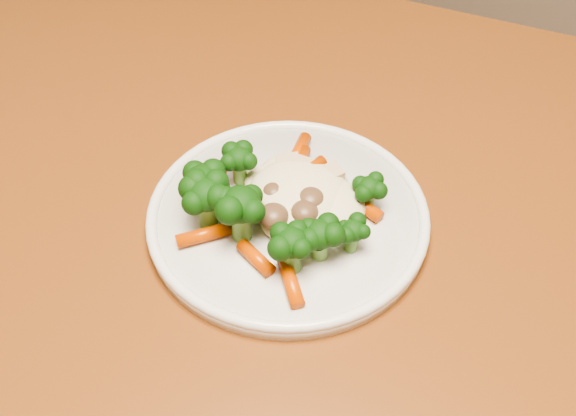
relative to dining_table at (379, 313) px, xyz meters
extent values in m
cube|color=brown|center=(0.00, 0.00, 0.08)|extent=(1.33, 1.05, 0.04)
cube|color=brown|center=(-0.59, 0.19, -0.29)|extent=(0.07, 0.07, 0.71)
cylinder|color=white|center=(-0.08, -0.04, 0.11)|extent=(0.25, 0.25, 0.01)
ellipsoid|color=#F6ECC5|center=(-0.08, -0.02, 0.13)|extent=(0.11, 0.09, 0.04)
ellipsoid|color=black|center=(-0.14, -0.08, 0.14)|extent=(0.05, 0.05, 0.05)
ellipsoid|color=black|center=(-0.10, -0.08, 0.14)|extent=(0.05, 0.05, 0.05)
ellipsoid|color=black|center=(-0.05, -0.08, 0.14)|extent=(0.04, 0.04, 0.04)
ellipsoid|color=black|center=(-0.03, -0.06, 0.13)|extent=(0.04, 0.04, 0.04)
ellipsoid|color=black|center=(-0.02, -0.03, 0.13)|extent=(0.03, 0.03, 0.03)
ellipsoid|color=black|center=(-0.03, 0.01, 0.13)|extent=(0.03, 0.03, 0.03)
ellipsoid|color=black|center=(-0.14, -0.03, 0.13)|extent=(0.04, 0.04, 0.04)
ellipsoid|color=black|center=(-0.13, -0.09, 0.14)|extent=(0.05, 0.05, 0.05)
cylinder|color=#DD5005|center=(-0.11, 0.01, 0.12)|extent=(0.03, 0.05, 0.01)
cylinder|color=#DD5005|center=(-0.08, 0.01, 0.12)|extent=(0.03, 0.04, 0.01)
cylinder|color=#DD5005|center=(-0.04, 0.01, 0.12)|extent=(0.05, 0.02, 0.01)
cylinder|color=#DD5005|center=(-0.15, -0.05, 0.12)|extent=(0.03, 0.04, 0.01)
cylinder|color=#DD5005|center=(-0.12, -0.10, 0.12)|extent=(0.04, 0.05, 0.01)
cylinder|color=#DD5005|center=(-0.07, -0.09, 0.12)|extent=(0.04, 0.02, 0.01)
cylinder|color=#DD5005|center=(-0.03, -0.10, 0.12)|extent=(0.04, 0.04, 0.01)
cylinder|color=#DD5005|center=(-0.07, -0.03, 0.13)|extent=(0.02, 0.05, 0.01)
cylinder|color=#DD5005|center=(-0.09, 0.00, 0.13)|extent=(0.02, 0.05, 0.01)
cylinder|color=#DD5005|center=(-0.12, 0.03, 0.12)|extent=(0.03, 0.05, 0.01)
ellipsoid|color=brown|center=(-0.07, -0.03, 0.13)|extent=(0.03, 0.03, 0.02)
ellipsoid|color=brown|center=(-0.06, -0.04, 0.13)|extent=(0.02, 0.02, 0.02)
ellipsoid|color=brown|center=(-0.10, -0.04, 0.13)|extent=(0.02, 0.02, 0.01)
ellipsoid|color=brown|center=(-0.08, -0.06, 0.13)|extent=(0.03, 0.03, 0.02)
cube|color=beige|center=(-0.10, 0.01, 0.13)|extent=(0.02, 0.02, 0.01)
cube|color=beige|center=(-0.07, 0.02, 0.13)|extent=(0.02, 0.02, 0.01)
cube|color=beige|center=(-0.11, 0.00, 0.13)|extent=(0.02, 0.02, 0.01)
camera|label=1|loc=(0.18, -0.37, 0.57)|focal=45.00mm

